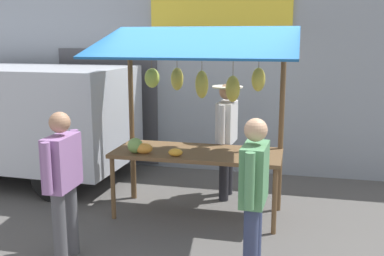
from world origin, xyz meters
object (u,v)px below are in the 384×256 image
at_px(shopper_with_ponytail, 63,176).
at_px(shopper_in_grey_tee, 254,189).
at_px(market_stall, 196,100).
at_px(vendor_with_sunhat, 227,131).

bearing_deg(shopper_with_ponytail, shopper_in_grey_tee, -90.09).
relative_size(market_stall, shopper_with_ponytail, 1.55).
height_order(vendor_with_sunhat, shopper_in_grey_tee, vendor_with_sunhat).
relative_size(vendor_with_sunhat, shopper_in_grey_tee, 1.05).
bearing_deg(vendor_with_sunhat, market_stall, -18.79).
distance_m(shopper_in_grey_tee, shopper_with_ponytail, 1.98).
distance_m(market_stall, shopper_in_grey_tee, 1.89).
height_order(vendor_with_sunhat, shopper_with_ponytail, vendor_with_sunhat).
bearing_deg(vendor_with_sunhat, shopper_with_ponytail, -27.02).
distance_m(vendor_with_sunhat, shopper_with_ponytail, 2.66).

